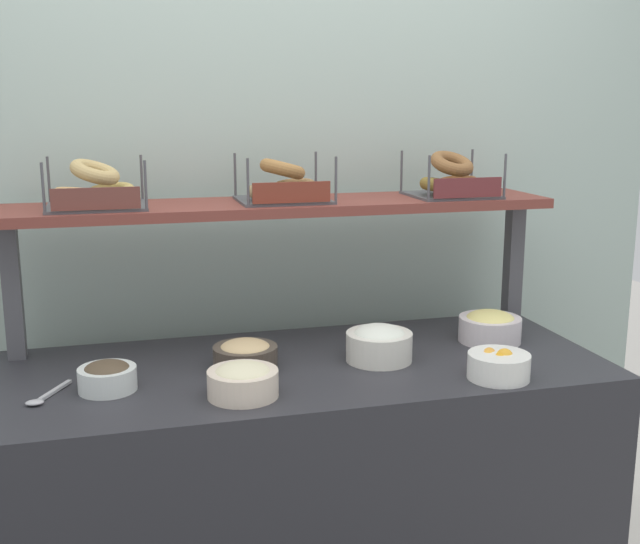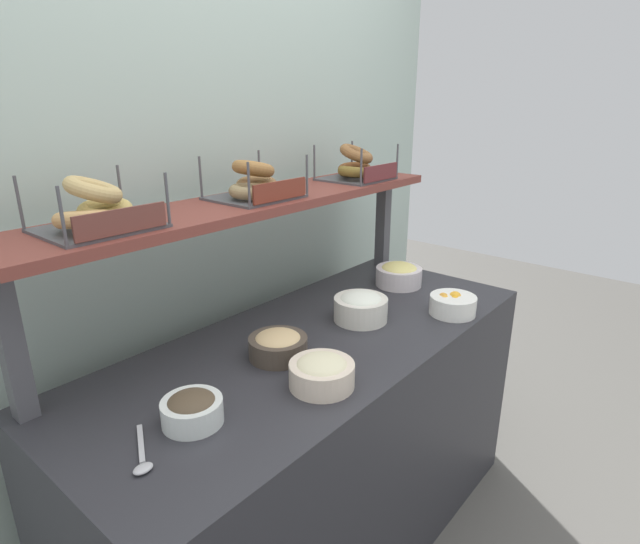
{
  "view_description": "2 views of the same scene",
  "coord_description": "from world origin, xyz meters",
  "px_view_note": "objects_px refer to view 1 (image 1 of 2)",
  "views": [
    {
      "loc": [
        -0.51,
        -2.05,
        1.58
      ],
      "look_at": [
        0.05,
        0.04,
        1.11
      ],
      "focal_mm": 44.16,
      "sensor_mm": 36.0,
      "label": 1
    },
    {
      "loc": [
        -1.15,
        -0.98,
        1.6
      ],
      "look_at": [
        0.07,
        0.04,
        1.05
      ],
      "focal_mm": 28.62,
      "sensor_mm": 36.0,
      "label": 2
    }
  ],
  "objects_px": {
    "bowl_cream_cheese": "(379,343)",
    "serving_spoon_near_plate": "(44,397)",
    "bowl_egg_salad": "(490,326)",
    "bowl_hummus": "(245,355)",
    "bagel_basket_everything": "(284,186)",
    "bowl_fruit_salad": "(499,365)",
    "bagel_basket_cinnamon_raisin": "(451,181)",
    "bagel_basket_sesame": "(95,191)",
    "bowl_chocolate_spread": "(107,376)",
    "bowl_potato_salad": "(243,380)"
  },
  "relations": [
    {
      "from": "bowl_egg_salad",
      "to": "bagel_basket_sesame",
      "type": "height_order",
      "value": "bagel_basket_sesame"
    },
    {
      "from": "bowl_potato_salad",
      "to": "bagel_basket_sesame",
      "type": "bearing_deg",
      "value": 126.15
    },
    {
      "from": "bowl_fruit_salad",
      "to": "bagel_basket_everything",
      "type": "xyz_separation_m",
      "value": [
        -0.47,
        0.51,
        0.44
      ]
    },
    {
      "from": "bowl_potato_salad",
      "to": "bagel_basket_cinnamon_raisin",
      "type": "relative_size",
      "value": 0.69
    },
    {
      "from": "serving_spoon_near_plate",
      "to": "bowl_fruit_salad",
      "type": "bearing_deg",
      "value": -7.55
    },
    {
      "from": "bowl_cream_cheese",
      "to": "bowl_potato_salad",
      "type": "relative_size",
      "value": 1.06
    },
    {
      "from": "bowl_hummus",
      "to": "bagel_basket_everything",
      "type": "bearing_deg",
      "value": 56.53
    },
    {
      "from": "bagel_basket_cinnamon_raisin",
      "to": "bowl_chocolate_spread",
      "type": "bearing_deg",
      "value": -163.74
    },
    {
      "from": "bowl_egg_salad",
      "to": "serving_spoon_near_plate",
      "type": "height_order",
      "value": "bowl_egg_salad"
    },
    {
      "from": "bowl_fruit_salad",
      "to": "bagel_basket_sesame",
      "type": "height_order",
      "value": "bagel_basket_sesame"
    },
    {
      "from": "bagel_basket_everything",
      "to": "bagel_basket_cinnamon_raisin",
      "type": "height_order",
      "value": "bagel_basket_cinnamon_raisin"
    },
    {
      "from": "bowl_fruit_salad",
      "to": "bagel_basket_cinnamon_raisin",
      "type": "height_order",
      "value": "bagel_basket_cinnamon_raisin"
    },
    {
      "from": "bagel_basket_everything",
      "to": "bowl_potato_salad",
      "type": "bearing_deg",
      "value": -114.55
    },
    {
      "from": "bowl_fruit_salad",
      "to": "bagel_basket_cinnamon_raisin",
      "type": "distance_m",
      "value": 0.67
    },
    {
      "from": "bowl_hummus",
      "to": "bagel_basket_everything",
      "type": "relative_size",
      "value": 0.63
    },
    {
      "from": "serving_spoon_near_plate",
      "to": "bagel_basket_everything",
      "type": "distance_m",
      "value": 0.91
    },
    {
      "from": "bowl_potato_salad",
      "to": "bowl_chocolate_spread",
      "type": "bearing_deg",
      "value": 157.99
    },
    {
      "from": "serving_spoon_near_plate",
      "to": "bagel_basket_everything",
      "type": "height_order",
      "value": "bagel_basket_everything"
    },
    {
      "from": "bowl_fruit_salad",
      "to": "bagel_basket_sesame",
      "type": "distance_m",
      "value": 1.22
    },
    {
      "from": "bowl_egg_salad",
      "to": "bowl_potato_salad",
      "type": "xyz_separation_m",
      "value": [
        -0.81,
        -0.26,
        -0.01
      ]
    },
    {
      "from": "bowl_cream_cheese",
      "to": "bowl_hummus",
      "type": "distance_m",
      "value": 0.38
    },
    {
      "from": "bowl_hummus",
      "to": "bagel_basket_sesame",
      "type": "height_order",
      "value": "bagel_basket_sesame"
    },
    {
      "from": "bowl_chocolate_spread",
      "to": "bowl_potato_salad",
      "type": "xyz_separation_m",
      "value": [
        0.33,
        -0.13,
        0.0
      ]
    },
    {
      "from": "bowl_cream_cheese",
      "to": "bowl_potato_salad",
      "type": "distance_m",
      "value": 0.46
    },
    {
      "from": "serving_spoon_near_plate",
      "to": "bagel_basket_cinnamon_raisin",
      "type": "xyz_separation_m",
      "value": [
        1.24,
        0.34,
        0.47
      ]
    },
    {
      "from": "serving_spoon_near_plate",
      "to": "bowl_hummus",
      "type": "bearing_deg",
      "value": 10.9
    },
    {
      "from": "bowl_cream_cheese",
      "to": "bagel_basket_cinnamon_raisin",
      "type": "bearing_deg",
      "value": 39.6
    },
    {
      "from": "bowl_chocolate_spread",
      "to": "bagel_basket_cinnamon_raisin",
      "type": "relative_size",
      "value": 0.57
    },
    {
      "from": "bowl_cream_cheese",
      "to": "bowl_fruit_salad",
      "type": "distance_m",
      "value": 0.34
    },
    {
      "from": "bowl_egg_salad",
      "to": "serving_spoon_near_plate",
      "type": "bearing_deg",
      "value": -173.2
    },
    {
      "from": "bowl_fruit_salad",
      "to": "bowl_potato_salad",
      "type": "distance_m",
      "value": 0.68
    },
    {
      "from": "bowl_cream_cheese",
      "to": "bagel_basket_sesame",
      "type": "distance_m",
      "value": 0.92
    },
    {
      "from": "bagel_basket_sesame",
      "to": "bowl_chocolate_spread",
      "type": "bearing_deg",
      "value": -88.88
    },
    {
      "from": "bowl_cream_cheese",
      "to": "bowl_fruit_salad",
      "type": "bearing_deg",
      "value": -40.7
    },
    {
      "from": "bowl_chocolate_spread",
      "to": "bagel_basket_cinnamon_raisin",
      "type": "distance_m",
      "value": 1.21
    },
    {
      "from": "bowl_hummus",
      "to": "bowl_potato_salad",
      "type": "bearing_deg",
      "value": -101.45
    },
    {
      "from": "bowl_cream_cheese",
      "to": "bagel_basket_sesame",
      "type": "relative_size",
      "value": 0.66
    },
    {
      "from": "bagel_basket_cinnamon_raisin",
      "to": "bagel_basket_everything",
      "type": "bearing_deg",
      "value": 178.23
    },
    {
      "from": "bowl_cream_cheese",
      "to": "serving_spoon_near_plate",
      "type": "bearing_deg",
      "value": -175.64
    },
    {
      "from": "bowl_cream_cheese",
      "to": "bowl_egg_salad",
      "type": "distance_m",
      "value": 0.4
    },
    {
      "from": "bowl_hummus",
      "to": "bowl_egg_salad",
      "type": "bearing_deg",
      "value": 3.98
    },
    {
      "from": "bowl_cream_cheese",
      "to": "bagel_basket_everything",
      "type": "bearing_deg",
      "value": 125.95
    },
    {
      "from": "bagel_basket_sesame",
      "to": "bagel_basket_everything",
      "type": "xyz_separation_m",
      "value": [
        0.55,
        0.01,
        -0.0
      ]
    },
    {
      "from": "bowl_hummus",
      "to": "serving_spoon_near_plate",
      "type": "height_order",
      "value": "bowl_hummus"
    },
    {
      "from": "bowl_potato_salad",
      "to": "bagel_basket_cinnamon_raisin",
      "type": "xyz_separation_m",
      "value": [
        0.75,
        0.45,
        0.44
      ]
    },
    {
      "from": "bowl_cream_cheese",
      "to": "bagel_basket_everything",
      "type": "distance_m",
      "value": 0.56
    },
    {
      "from": "serving_spoon_near_plate",
      "to": "bagel_basket_cinnamon_raisin",
      "type": "relative_size",
      "value": 0.61
    },
    {
      "from": "bowl_fruit_salad",
      "to": "bagel_basket_cinnamon_raisin",
      "type": "relative_size",
      "value": 0.64
    },
    {
      "from": "bowl_potato_salad",
      "to": "bowl_hummus",
      "type": "xyz_separation_m",
      "value": [
        0.04,
        0.21,
        -0.0
      ]
    },
    {
      "from": "bowl_hummus",
      "to": "bagel_basket_cinnamon_raisin",
      "type": "relative_size",
      "value": 0.69
    }
  ]
}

